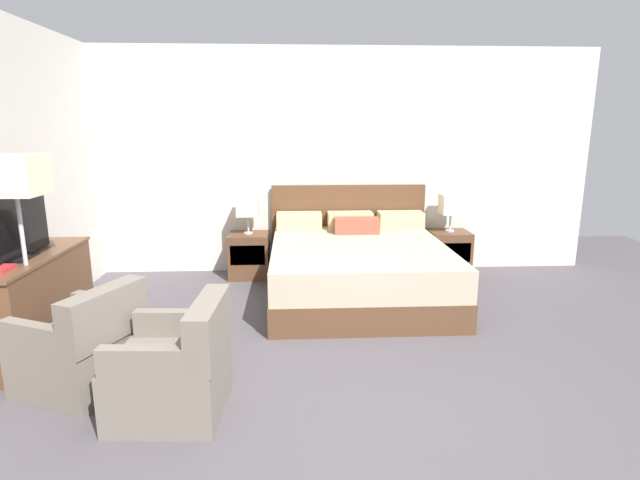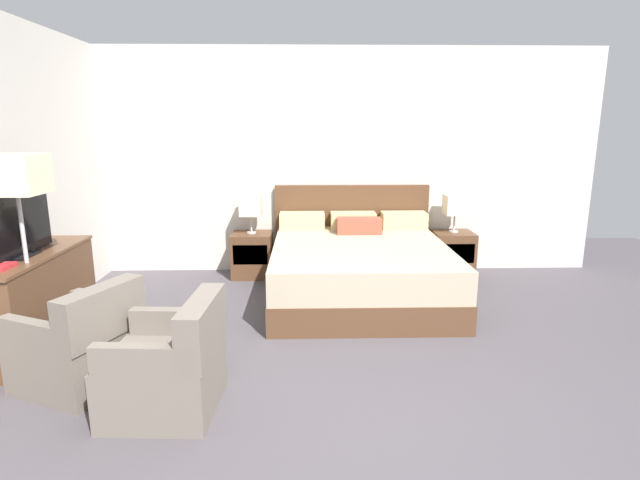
# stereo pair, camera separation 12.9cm
# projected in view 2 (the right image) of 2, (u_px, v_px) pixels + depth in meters

# --- Properties ---
(ground_plane) EXTENTS (10.42, 10.42, 0.00)m
(ground_plane) POSITION_uv_depth(u_px,v_px,m) (347.00, 425.00, 3.12)
(ground_plane) COLOR #4C474C
(wall_back) EXTENTS (6.75, 0.06, 2.76)m
(wall_back) POSITION_uv_depth(u_px,v_px,m) (327.00, 162.00, 6.22)
(wall_back) COLOR beige
(wall_back) RESTS_ON ground
(bed) EXTENTS (1.93, 2.14, 1.11)m
(bed) POSITION_uv_depth(u_px,v_px,m) (359.00, 267.00, 5.41)
(bed) COLOR brown
(bed) RESTS_ON ground
(nightstand_left) EXTENTS (0.48, 0.43, 0.54)m
(nightstand_left) POSITION_uv_depth(u_px,v_px,m) (252.00, 255.00, 6.15)
(nightstand_left) COLOR brown
(nightstand_left) RESTS_ON ground
(nightstand_right) EXTENTS (0.48, 0.43, 0.54)m
(nightstand_right) POSITION_uv_depth(u_px,v_px,m) (452.00, 254.00, 6.21)
(nightstand_right) COLOR brown
(nightstand_right) RESTS_ON ground
(table_lamp_left) EXTENTS (0.26, 0.26, 0.46)m
(table_lamp_left) POSITION_uv_depth(u_px,v_px,m) (251.00, 206.00, 6.01)
(table_lamp_left) COLOR #B7B7BC
(table_lamp_left) RESTS_ON nightstand_left
(table_lamp_right) EXTENTS (0.26, 0.26, 0.46)m
(table_lamp_right) POSITION_uv_depth(u_px,v_px,m) (455.00, 205.00, 6.07)
(table_lamp_right) COLOR #B7B7BC
(table_lamp_right) RESTS_ON nightstand_right
(dresser) EXTENTS (0.46, 1.40, 0.81)m
(dresser) POSITION_uv_depth(u_px,v_px,m) (34.00, 299.00, 4.15)
(dresser) COLOR brown
(dresser) RESTS_ON ground
(tv) EXTENTS (0.18, 0.92, 0.56)m
(tv) POSITION_uv_depth(u_px,v_px,m) (17.00, 223.00, 3.91)
(tv) COLOR black
(tv) RESTS_ON dresser
(armchair_by_window) EXTENTS (0.91, 0.90, 0.76)m
(armchair_by_window) POSITION_uv_depth(u_px,v_px,m) (82.00, 347.00, 3.56)
(armchair_by_window) COLOR #70665B
(armchair_by_window) RESTS_ON ground
(armchair_companion) EXTENTS (0.73, 0.72, 0.76)m
(armchair_companion) POSITION_uv_depth(u_px,v_px,m) (170.00, 368.00, 3.25)
(armchair_companion) COLOR #70665B
(armchair_companion) RESTS_ON ground
(floor_lamp) EXTENTS (0.38, 0.38, 1.62)m
(floor_lamp) POSITION_uv_depth(u_px,v_px,m) (16.00, 186.00, 3.67)
(floor_lamp) COLOR #B7B7BC
(floor_lamp) RESTS_ON ground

